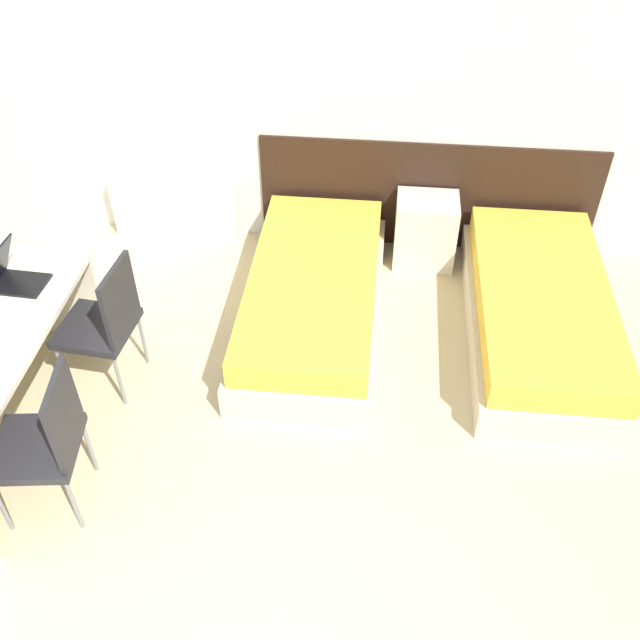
{
  "coord_description": "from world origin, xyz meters",
  "views": [
    {
      "loc": [
        0.34,
        -1.21,
        3.44
      ],
      "look_at": [
        0.0,
        2.04,
        0.55
      ],
      "focal_mm": 40.0,
      "sensor_mm": 36.0,
      "label": 1
    }
  ],
  "objects_px": {
    "laptop": "(13,276)",
    "chair_near_notebook": "(46,439)",
    "nightstand": "(425,231)",
    "chair_near_laptop": "(105,321)",
    "bed_near_window": "(313,297)",
    "bed_near_door": "(539,312)"
  },
  "relations": [
    {
      "from": "chair_near_laptop",
      "to": "chair_near_notebook",
      "type": "distance_m",
      "value": 0.93
    },
    {
      "from": "bed_near_window",
      "to": "chair_near_laptop",
      "type": "relative_size",
      "value": 2.13
    },
    {
      "from": "bed_near_window",
      "to": "nightstand",
      "type": "bearing_deg",
      "value": 45.85
    },
    {
      "from": "nightstand",
      "to": "bed_near_door",
      "type": "bearing_deg",
      "value": -45.85
    },
    {
      "from": "nightstand",
      "to": "laptop",
      "type": "xyz_separation_m",
      "value": [
        -2.53,
        -1.51,
        0.52
      ]
    },
    {
      "from": "bed_near_door",
      "to": "bed_near_window",
      "type": "bearing_deg",
      "value": 180.0
    },
    {
      "from": "bed_near_window",
      "to": "chair_near_notebook",
      "type": "height_order",
      "value": "chair_near_notebook"
    },
    {
      "from": "bed_near_window",
      "to": "bed_near_door",
      "type": "xyz_separation_m",
      "value": [
        1.58,
        0.0,
        0.0
      ]
    },
    {
      "from": "bed_near_window",
      "to": "nightstand",
      "type": "height_order",
      "value": "nightstand"
    },
    {
      "from": "bed_near_door",
      "to": "laptop",
      "type": "height_order",
      "value": "laptop"
    },
    {
      "from": "nightstand",
      "to": "chair_near_laptop",
      "type": "xyz_separation_m",
      "value": [
        -2.0,
        -1.55,
        0.24
      ]
    },
    {
      "from": "bed_near_window",
      "to": "bed_near_door",
      "type": "height_order",
      "value": "same"
    },
    {
      "from": "bed_near_window",
      "to": "laptop",
      "type": "relative_size",
      "value": 6.19
    },
    {
      "from": "chair_near_laptop",
      "to": "chair_near_notebook",
      "type": "bearing_deg",
      "value": -84.31
    },
    {
      "from": "bed_near_door",
      "to": "chair_near_notebook",
      "type": "relative_size",
      "value": 2.13
    },
    {
      "from": "bed_near_window",
      "to": "nightstand",
      "type": "xyz_separation_m",
      "value": [
        0.79,
        0.81,
        0.07
      ]
    },
    {
      "from": "bed_near_door",
      "to": "chair_near_laptop",
      "type": "xyz_separation_m",
      "value": [
        -2.79,
        -0.74,
        0.31
      ]
    },
    {
      "from": "bed_near_door",
      "to": "nightstand",
      "type": "xyz_separation_m",
      "value": [
        -0.79,
        0.81,
        0.07
      ]
    },
    {
      "from": "laptop",
      "to": "chair_near_notebook",
      "type": "bearing_deg",
      "value": -58.44
    },
    {
      "from": "bed_near_door",
      "to": "laptop",
      "type": "xyz_separation_m",
      "value": [
        -3.32,
        -0.7,
        0.59
      ]
    },
    {
      "from": "nightstand",
      "to": "bed_near_window",
      "type": "bearing_deg",
      "value": -134.15
    },
    {
      "from": "chair_near_notebook",
      "to": "bed_near_door",
      "type": "bearing_deg",
      "value": 23.12
    }
  ]
}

